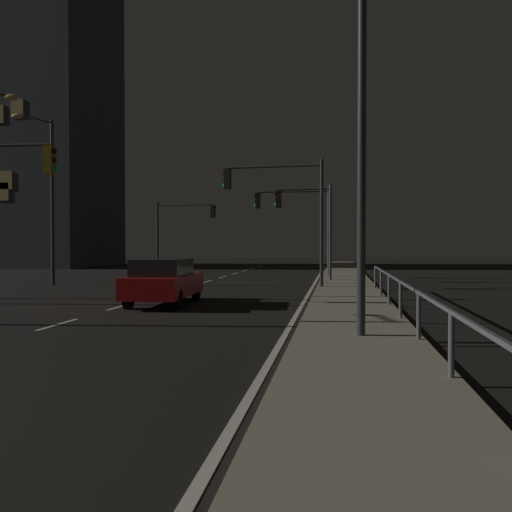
# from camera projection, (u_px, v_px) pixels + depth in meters

# --- Properties ---
(ground_plane) EXTENTS (112.00, 112.00, 0.00)m
(ground_plane) POSITION_uv_depth(u_px,v_px,m) (164.00, 294.00, 22.13)
(ground_plane) COLOR black
(ground_plane) RESTS_ON ground
(sidewalk_right) EXTENTS (2.71, 77.00, 0.14)m
(sidewalk_right) POSITION_uv_depth(u_px,v_px,m) (348.00, 295.00, 21.00)
(sidewalk_right) COLOR gray
(sidewalk_right) RESTS_ON ground
(lane_markings_center) EXTENTS (0.14, 50.00, 0.01)m
(lane_markings_center) POSITION_uv_depth(u_px,v_px,m) (188.00, 287.00, 25.59)
(lane_markings_center) COLOR silver
(lane_markings_center) RESTS_ON ground
(lane_edge_line) EXTENTS (0.14, 53.00, 0.01)m
(lane_edge_line) POSITION_uv_depth(u_px,v_px,m) (313.00, 286.00, 26.18)
(lane_edge_line) COLOR silver
(lane_edge_line) RESTS_ON ground
(car) EXTENTS (2.05, 4.49, 1.57)m
(car) POSITION_uv_depth(u_px,v_px,m) (164.00, 281.00, 18.27)
(car) COLOR #B71414
(car) RESTS_ON ground
(traffic_light_mid_left) EXTENTS (4.65, 0.34, 5.38)m
(traffic_light_mid_left) POSITION_uv_depth(u_px,v_px,m) (295.00, 213.00, 32.61)
(traffic_light_mid_left) COLOR #4C4C51
(traffic_light_mid_left) RESTS_ON sidewalk_right
(traffic_light_far_left) EXTENTS (4.75, 0.55, 5.77)m
(traffic_light_far_left) POSITION_uv_depth(u_px,v_px,m) (279.00, 197.00, 24.69)
(traffic_light_far_left) COLOR #2D3033
(traffic_light_far_left) RESTS_ON sidewalk_right
(traffic_light_near_right) EXTENTS (4.74, 0.45, 5.29)m
(traffic_light_near_right) POSITION_uv_depth(u_px,v_px,m) (183.00, 222.00, 40.56)
(traffic_light_near_right) COLOR #2D3033
(traffic_light_near_right) RESTS_ON ground
(traffic_light_mid_right) EXTENTS (3.14, 0.34, 5.16)m
(traffic_light_mid_right) POSITION_uv_depth(u_px,v_px,m) (306.00, 213.00, 29.03)
(traffic_light_mid_right) COLOR #4C4C51
(traffic_light_mid_right) RESTS_ON sidewalk_right
(street_lamp_corner) EXTENTS (2.20, 0.86, 7.76)m
(street_lamp_corner) POSITION_uv_depth(u_px,v_px,m) (346.00, 114.00, 11.17)
(street_lamp_corner) COLOR #2D3033
(street_lamp_corner) RESTS_ON sidewalk_right
(street_lamp_far_end) EXTENTS (0.99, 2.23, 8.32)m
(street_lamp_far_end) POSITION_uv_depth(u_px,v_px,m) (47.00, 186.00, 26.66)
(street_lamp_far_end) COLOR #38383D
(street_lamp_far_end) RESTS_ON ground
(barrier_fence) EXTENTS (0.09, 22.07, 0.98)m
(barrier_fence) POSITION_uv_depth(u_px,v_px,m) (409.00, 295.00, 12.39)
(barrier_fence) COLOR #59595E
(barrier_fence) RESTS_ON sidewalk_right
(building_distant) EXTENTS (16.12, 11.70, 29.78)m
(building_distant) POSITION_uv_depth(u_px,v_px,m) (20.00, 109.00, 50.55)
(building_distant) COLOR #3D424C
(building_distant) RESTS_ON ground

